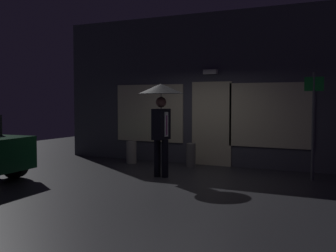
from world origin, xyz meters
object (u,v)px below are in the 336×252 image
Objects in this scene: street_sign_post at (313,119)px; sidewalk_bollard at (191,155)px; sidewalk_bollard_2 at (131,152)px; person_with_umbrella at (161,105)px.

street_sign_post reaches higher than sidewalk_bollard.
sidewalk_bollard is (-3.09, 0.48, -1.01)m from street_sign_post.
sidewalk_bollard is at bearing 4.51° from sidewalk_bollard_2.
sidewalk_bollard is at bearing -178.07° from person_with_umbrella.
street_sign_post is 3.29m from sidewalk_bollard.
sidewalk_bollard reaches higher than sidewalk_bollard_2.
sidewalk_bollard_2 is at bearing 175.90° from street_sign_post.
person_with_umbrella is at bearing -40.84° from sidewalk_bollard_2.
sidewalk_bollard is 1.02× the size of sidewalk_bollard_2.
street_sign_post is 3.79× the size of sidewalk_bollard.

